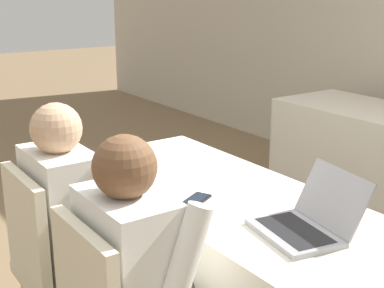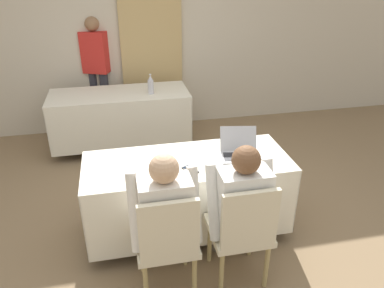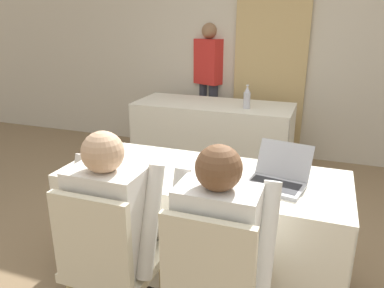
# 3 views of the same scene
# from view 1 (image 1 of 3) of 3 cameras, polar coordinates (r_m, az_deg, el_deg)

# --- Properties ---
(conference_table_near) EXTENTS (1.74, 0.70, 0.75)m
(conference_table_near) POSITION_cam_1_polar(r_m,az_deg,el_deg) (2.35, 3.83, -9.54)
(conference_table_near) COLOR silver
(conference_table_near) RESTS_ON ground_plane
(laptop) EXTENTS (0.37, 0.37, 0.21)m
(laptop) POSITION_cam_1_polar(r_m,az_deg,el_deg) (1.95, 12.05, -8.14)
(laptop) COLOR #99999E
(laptop) RESTS_ON conference_table_near
(cell_phone) EXTENTS (0.13, 0.16, 0.01)m
(cell_phone) POSITION_cam_1_polar(r_m,az_deg,el_deg) (2.19, 0.44, -5.99)
(cell_phone) COLOR black
(cell_phone) RESTS_ON conference_table_near
(paper_beside_laptop) EXTENTS (0.32, 0.36, 0.00)m
(paper_beside_laptop) POSITION_cam_1_polar(r_m,az_deg,el_deg) (2.52, -1.35, -3.08)
(paper_beside_laptop) COLOR white
(paper_beside_laptop) RESTS_ON conference_table_near
(chair_near_left) EXTENTS (0.44, 0.44, 0.91)m
(chair_near_left) POSITION_cam_1_polar(r_m,az_deg,el_deg) (2.31, -13.91, -12.17)
(chair_near_left) COLOR tan
(chair_near_left) RESTS_ON ground_plane
(person_checkered_shirt) EXTENTS (0.50, 0.52, 1.17)m
(person_checkered_shirt) POSITION_cam_1_polar(r_m,az_deg,el_deg) (2.27, -11.74, -8.02)
(person_checkered_shirt) COLOR #665B4C
(person_checkered_shirt) RESTS_ON ground_plane
(person_white_shirt) EXTENTS (0.50, 0.52, 1.17)m
(person_white_shirt) POSITION_cam_1_polar(r_m,az_deg,el_deg) (1.83, -4.53, -14.12)
(person_white_shirt) COLOR #665B4C
(person_white_shirt) RESTS_ON ground_plane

